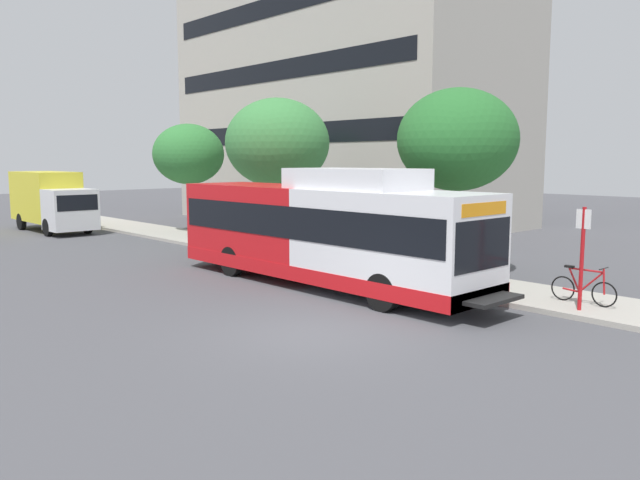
% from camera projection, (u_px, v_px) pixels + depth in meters
% --- Properties ---
extents(ground_plane, '(120.00, 120.00, 0.00)m').
position_uv_depth(ground_plane, '(144.00, 283.00, 19.87)').
color(ground_plane, '#4C4C51').
extents(sidewalk_curb, '(3.00, 56.00, 0.14)m').
position_uv_depth(sidewalk_curb, '(344.00, 264.00, 23.11)').
color(sidewalk_curb, '#A8A399').
rests_on(sidewalk_curb, ground).
extents(transit_bus, '(2.58, 12.25, 3.65)m').
position_uv_depth(transit_bus, '(322.00, 231.00, 19.26)').
color(transit_bus, white).
rests_on(transit_bus, ground).
extents(bus_stop_sign_pole, '(0.10, 0.36, 2.60)m').
position_uv_depth(bus_stop_sign_pole, '(582.00, 251.00, 15.50)').
color(bus_stop_sign_pole, red).
rests_on(bus_stop_sign_pole, sidewalk_curb).
extents(bicycle_parked, '(0.52, 1.76, 1.02)m').
position_uv_depth(bicycle_parked, '(583.00, 288.00, 16.32)').
color(bicycle_parked, black).
rests_on(bicycle_parked, sidewalk_curb).
extents(street_tree_near_stop, '(3.93, 3.93, 6.08)m').
position_uv_depth(street_tree_near_stop, '(457.00, 140.00, 20.35)').
color(street_tree_near_stop, '#4C3823').
rests_on(street_tree_near_stop, sidewalk_curb).
extents(street_tree_mid_block, '(4.56, 4.56, 6.43)m').
position_uv_depth(street_tree_mid_block, '(277.00, 143.00, 27.23)').
color(street_tree_mid_block, '#4C3823').
rests_on(street_tree_mid_block, sidewalk_curb).
extents(street_tree_far_block, '(3.70, 3.70, 5.64)m').
position_uv_depth(street_tree_far_block, '(189.00, 154.00, 32.61)').
color(street_tree_far_block, '#4C3823').
rests_on(street_tree_far_block, sidewalk_curb).
extents(box_truck_background, '(2.32, 7.01, 3.25)m').
position_uv_depth(box_truck_background, '(51.00, 200.00, 34.09)').
color(box_truck_background, silver).
rests_on(box_truck_background, ground).
extents(apartment_tower_backdrop, '(10.58, 21.86, 25.05)m').
position_uv_depth(apartment_tower_backdrop, '(343.00, 19.00, 38.49)').
color(apartment_tower_backdrop, '#ADA89E').
rests_on(apartment_tower_backdrop, ground).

